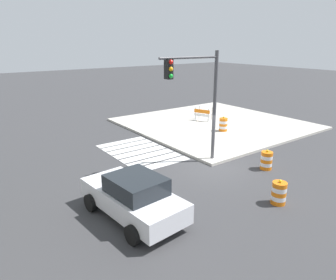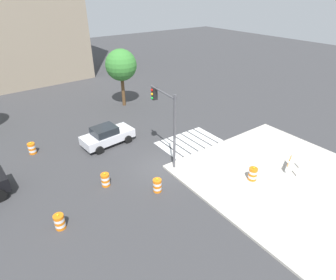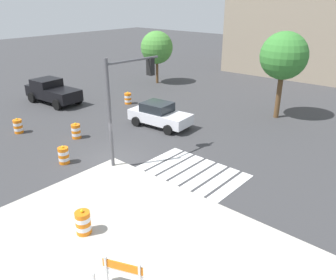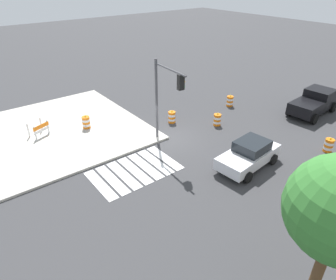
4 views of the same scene
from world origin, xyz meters
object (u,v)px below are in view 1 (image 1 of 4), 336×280
(traffic_barrel_median_far, at_px, (266,160))
(traffic_barrel_on_sidewalk, at_px, (223,124))
(construction_barricade, at_px, (203,113))
(sports_car, at_px, (133,196))
(traffic_light_pole, at_px, (197,89))
(traffic_barrel_median_near, at_px, (279,193))

(traffic_barrel_median_far, bearing_deg, traffic_barrel_on_sidewalk, -26.82)
(construction_barricade, bearing_deg, sports_car, 127.83)
(traffic_barrel_on_sidewalk, bearing_deg, traffic_barrel_median_far, 153.18)
(traffic_barrel_median_far, relative_size, traffic_light_pole, 0.19)
(traffic_barrel_median_far, height_order, traffic_barrel_on_sidewalk, traffic_barrel_on_sidewalk)
(traffic_barrel_median_near, xyz_separation_m, traffic_barrel_on_sidewalk, (8.22, -5.41, 0.15))
(sports_car, xyz_separation_m, construction_barricade, (8.79, -11.32, -0.09))
(sports_car, bearing_deg, traffic_barrel_median_near, -116.42)
(traffic_barrel_median_near, distance_m, construction_barricade, 12.92)
(traffic_barrel_median_near, xyz_separation_m, traffic_light_pole, (4.92, 0.01, 3.46))
(traffic_barrel_on_sidewalk, relative_size, construction_barricade, 0.71)
(sports_car, height_order, construction_barricade, sports_car)
(construction_barricade, bearing_deg, traffic_barrel_on_sidewalk, 163.83)
(traffic_barrel_on_sidewalk, xyz_separation_m, construction_barricade, (3.06, -0.89, 0.12))
(sports_car, distance_m, traffic_light_pole, 6.37)
(traffic_barrel_median_far, distance_m, traffic_barrel_on_sidewalk, 6.47)
(sports_car, distance_m, traffic_barrel_on_sidewalk, 11.90)
(sports_car, relative_size, traffic_barrel_median_far, 4.36)
(traffic_barrel_median_far, relative_size, traffic_barrel_on_sidewalk, 1.00)
(traffic_barrel_on_sidewalk, distance_m, traffic_light_pole, 7.15)
(traffic_barrel_median_far, distance_m, construction_barricade, 9.62)
(traffic_barrel_median_near, xyz_separation_m, construction_barricade, (11.28, -6.30, 0.27))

